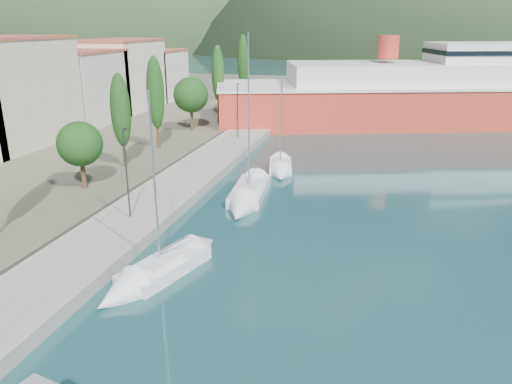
# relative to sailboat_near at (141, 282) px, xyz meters

# --- Properties ---
(ground) EXTENTS (1400.00, 1400.00, 0.00)m
(ground) POSITION_rel_sailboat_near_xyz_m (4.53, 112.79, -0.30)
(ground) COLOR #1B4445
(quay) EXTENTS (5.00, 88.00, 0.80)m
(quay) POSITION_rel_sailboat_near_xyz_m (-4.47, 18.79, 0.10)
(quay) COLOR gray
(quay) RESTS_ON ground
(town_buildings) EXTENTS (9.20, 69.20, 11.30)m
(town_buildings) POSITION_rel_sailboat_near_xyz_m (-27.47, 29.69, 5.27)
(town_buildings) COLOR beige
(town_buildings) RESTS_ON land_strip
(tree_row) EXTENTS (4.24, 64.92, 10.92)m
(tree_row) POSITION_rel_sailboat_near_xyz_m (-11.20, 25.73, 5.53)
(tree_row) COLOR #47301E
(tree_row) RESTS_ON land_strip
(lamp_posts) EXTENTS (0.15, 46.95, 6.06)m
(lamp_posts) POSITION_rel_sailboat_near_xyz_m (-4.47, 8.76, 3.78)
(lamp_posts) COLOR #2D2D33
(lamp_posts) RESTS_ON quay
(sailboat_near) EXTENTS (4.42, 8.09, 11.14)m
(sailboat_near) POSITION_rel_sailboat_near_xyz_m (0.00, 0.00, 0.00)
(sailboat_near) COLOR silver
(sailboat_near) RESTS_ON ground
(sailboat_mid) EXTENTS (3.41, 9.72, 13.70)m
(sailboat_mid) POSITION_rel_sailboat_near_xyz_m (1.87, 13.45, 0.03)
(sailboat_mid) COLOR silver
(sailboat_mid) RESTS_ON ground
(sailboat_far) EXTENTS (3.42, 6.80, 9.56)m
(sailboat_far) POSITION_rel_sailboat_near_xyz_m (2.77, 22.36, -0.03)
(sailboat_far) COLOR silver
(sailboat_far) RESTS_ON ground
(ferry) EXTENTS (63.39, 32.15, 12.39)m
(ferry) POSITION_rel_sailboat_near_xyz_m (19.74, 52.23, 3.47)
(ferry) COLOR #BB3627
(ferry) RESTS_ON ground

